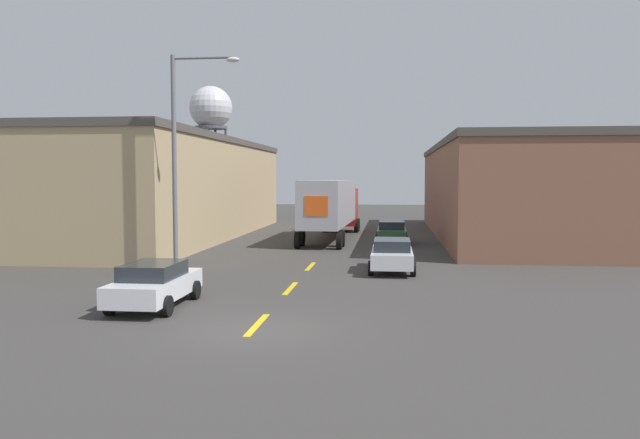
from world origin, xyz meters
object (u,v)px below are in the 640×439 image
(semi_truck, at_px, (332,204))
(parked_car_right_mid, at_px, (392,254))
(parked_car_left_near, at_px, (155,283))
(parked_car_right_far, at_px, (392,232))
(street_lamp, at_px, (182,148))
(water_tower, at_px, (211,110))

(semi_truck, distance_m, parked_car_right_mid, 14.86)
(semi_truck, bearing_deg, parked_car_right_mid, -72.67)
(semi_truck, distance_m, parked_car_left_near, 22.90)
(semi_truck, distance_m, parked_car_right_far, 5.01)
(parked_car_left_near, relative_size, parked_car_right_far, 1.00)
(parked_car_right_mid, distance_m, street_lamp, 10.09)
(semi_truck, height_order, parked_car_left_near, semi_truck)
(semi_truck, height_order, water_tower, water_tower)
(parked_car_left_near, relative_size, water_tower, 0.29)
(water_tower, relative_size, street_lamp, 1.58)
(semi_truck, relative_size, street_lamp, 1.55)
(semi_truck, distance_m, street_lamp, 16.48)
(semi_truck, xyz_separation_m, water_tower, (-16.64, 28.83, 9.52))
(water_tower, bearing_deg, parked_car_right_mid, -64.44)
(parked_car_left_near, relative_size, street_lamp, 0.47)
(semi_truck, relative_size, parked_car_right_far, 3.33)
(parked_car_left_near, distance_m, street_lamp, 8.63)
(parked_car_right_far, relative_size, street_lamp, 0.47)
(parked_car_left_near, xyz_separation_m, street_lamp, (-1.53, 7.16, 4.57))
(parked_car_left_near, xyz_separation_m, parked_car_right_far, (7.39, 19.95, 0.00))
(semi_truck, xyz_separation_m, parked_car_right_far, (3.95, -2.64, -1.58))
(parked_car_right_far, bearing_deg, parked_car_left_near, -110.32)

